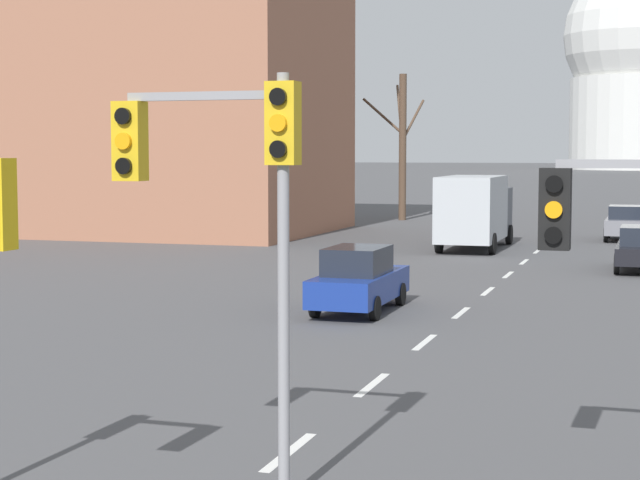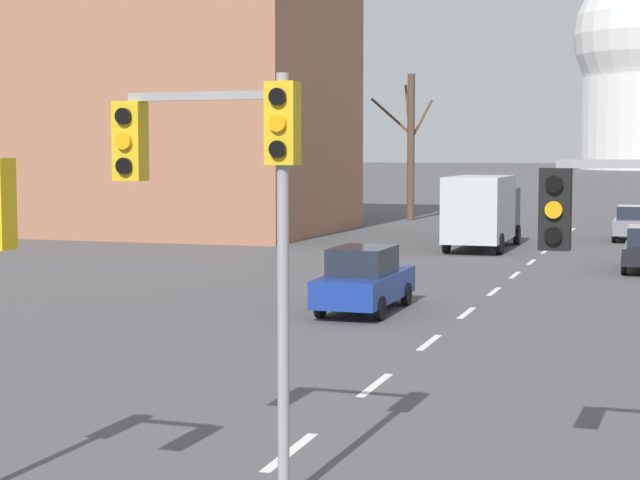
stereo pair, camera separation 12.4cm
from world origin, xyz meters
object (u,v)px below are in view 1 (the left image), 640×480
Objects in this scene: traffic_signal_centre_tall at (228,178)px; sedan_near_right at (359,280)px; sedan_near_left at (626,223)px; delivery_truck at (475,209)px; traffic_signal_near_right at (639,234)px.

traffic_signal_centre_tall is 1.14× the size of sedan_near_right.
delivery_truck is (-6.07, -6.49, 0.86)m from sedan_near_left.
traffic_signal_near_right is at bearing -77.46° from delivery_truck.
sedan_near_right is (-7.19, 13.90, -2.38)m from traffic_signal_near_right.
traffic_signal_near_right is 0.96× the size of sedan_near_right.
traffic_signal_centre_tall is 1.22× the size of sedan_near_left.
delivery_truck is (-0.09, 18.86, 0.86)m from sedan_near_right.
traffic_signal_near_right is 33.60m from delivery_truck.
traffic_signal_centre_tall is at bearing -85.53° from delivery_truck.
sedan_near_left is at bearing 46.92° from delivery_truck.
traffic_signal_centre_tall is at bearing -80.32° from sedan_near_right.
delivery_truck is at bearing 102.54° from traffic_signal_near_right.
sedan_near_left is 26.05m from sedan_near_right.
sedan_near_right is 18.88m from delivery_truck.
delivery_truck is (-2.65, 33.83, -2.15)m from traffic_signal_centre_tall.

